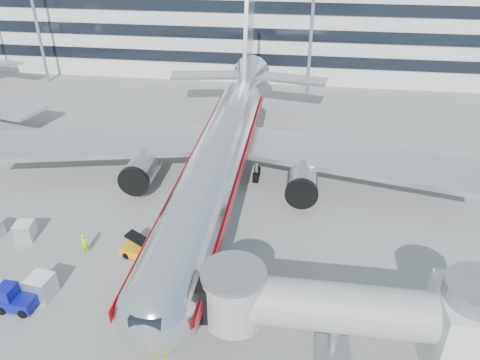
# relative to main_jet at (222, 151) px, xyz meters

# --- Properties ---
(ground) EXTENTS (180.00, 180.00, 0.00)m
(ground) POSITION_rel_main_jet_xyz_m (0.00, -11.72, -4.23)
(ground) COLOR gray
(ground) RESTS_ON ground
(lead_in_line) EXTENTS (0.25, 70.00, 0.01)m
(lead_in_line) POSITION_rel_main_jet_xyz_m (0.00, -1.72, -4.23)
(lead_in_line) COLOR yellow
(lead_in_line) RESTS_ON ground
(main_jet) EXTENTS (50.95, 48.70, 16.06)m
(main_jet) POSITION_rel_main_jet_xyz_m (0.00, 0.00, 0.00)
(main_jet) COLOR silver
(main_jet) RESTS_ON ground
(jet_bridge) EXTENTS (17.80, 4.50, 7.00)m
(jet_bridge) POSITION_rel_main_jet_xyz_m (12.18, -19.72, -0.36)
(jet_bridge) COLOR silver
(jet_bridge) RESTS_ON ground
(terminal) EXTENTS (150.00, 24.25, 15.60)m
(terminal) POSITION_rel_main_jet_xyz_m (0.00, 46.23, 3.57)
(terminal) COLOR silver
(terminal) RESTS_ON ground
(belt_loader) EXTENTS (4.63, 2.75, 2.17)m
(belt_loader) POSITION_rel_main_jet_xyz_m (-4.16, -12.07, -3.62)
(belt_loader) COLOR orange
(belt_loader) RESTS_ON ground
(baggage_tug) EXTENTS (2.67, 1.78, 1.95)m
(baggage_tug) POSITION_rel_main_jet_xyz_m (-11.73, -18.70, -3.39)
(baggage_tug) COLOR #0C1184
(baggage_tug) RESTS_ON ground
(cargo_container_left) EXTENTS (1.69, 1.69, 1.57)m
(cargo_container_left) POSITION_rel_main_jet_xyz_m (-15.40, -10.89, -3.45)
(cargo_container_left) COLOR silver
(cargo_container_left) RESTS_ON ground
(cargo_container_front) EXTENTS (1.90, 1.90, 1.79)m
(cargo_container_front) POSITION_rel_main_jet_xyz_m (-10.43, -17.26, -3.33)
(cargo_container_front) COLOR silver
(cargo_container_front) RESTS_ON ground
(ramp_worker) EXTENTS (0.82, 0.76, 1.88)m
(ramp_worker) POSITION_rel_main_jet_xyz_m (-9.39, -12.10, -3.30)
(ramp_worker) COLOR #93FD1A
(ramp_worker) RESTS_ON ground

